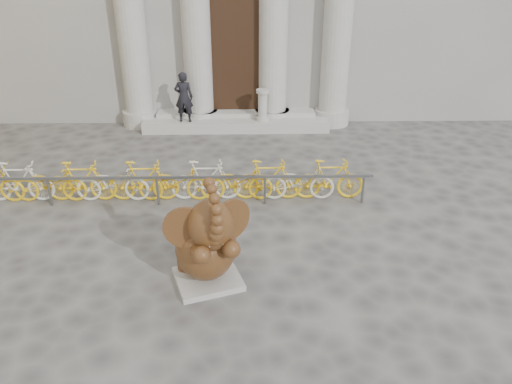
{
  "coord_description": "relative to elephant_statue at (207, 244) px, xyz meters",
  "views": [
    {
      "loc": [
        0.36,
        -6.29,
        5.53
      ],
      "look_at": [
        0.52,
        2.5,
        1.1
      ],
      "focal_mm": 35.0,
      "sensor_mm": 36.0,
      "label": 1
    }
  ],
  "objects": [
    {
      "name": "balustrade_post",
      "position": [
        1.22,
        8.05,
        0.01
      ],
      "size": [
        0.41,
        0.41,
        1.01
      ],
      "color": "#A8A59E",
      "rests_on": "entrance_steps"
    },
    {
      "name": "pedestrian",
      "position": [
        -1.26,
        8.0,
        0.34
      ],
      "size": [
        0.59,
        0.4,
        1.59
      ],
      "primitive_type": "imported",
      "rotation": [
        0.0,
        0.0,
        3.11
      ],
      "color": "black",
      "rests_on": "entrance_steps"
    },
    {
      "name": "bike_rack",
      "position": [
        -1.38,
        3.27,
        -0.32
      ],
      "size": [
        9.96,
        0.53,
        1.0
      ],
      "color": "slate",
      "rests_on": "ground"
    },
    {
      "name": "elephant_statue",
      "position": [
        0.0,
        0.0,
        0.0
      ],
      "size": [
        1.5,
        1.78,
        2.25
      ],
      "rotation": [
        0.0,
        0.0,
        0.32
      ],
      "color": "#A8A59E",
      "rests_on": "ground"
    },
    {
      "name": "ground",
      "position": [
        0.36,
        -1.05,
        -0.82
      ],
      "size": [
        80.0,
        80.0,
        0.0
      ],
      "primitive_type": "plane",
      "color": "#474442",
      "rests_on": "ground"
    },
    {
      "name": "entrance_steps",
      "position": [
        0.36,
        8.35,
        -0.64
      ],
      "size": [
        6.0,
        1.2,
        0.36
      ],
      "primitive_type": "cube",
      "color": "#A8A59E",
      "rests_on": "ground"
    }
  ]
}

